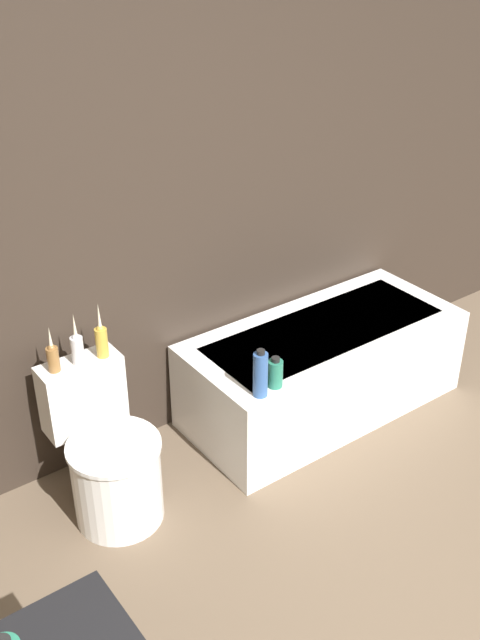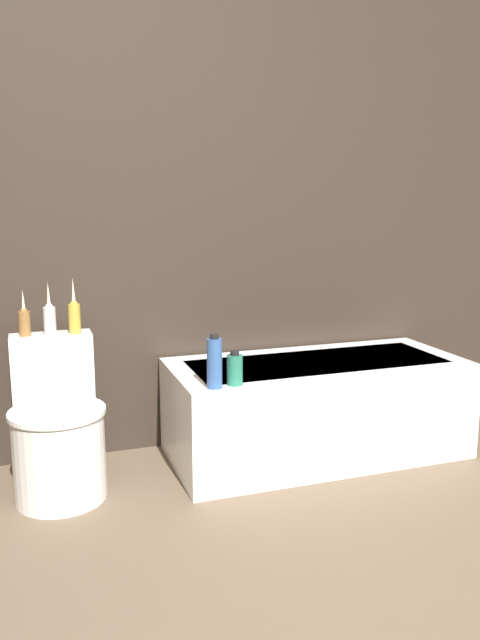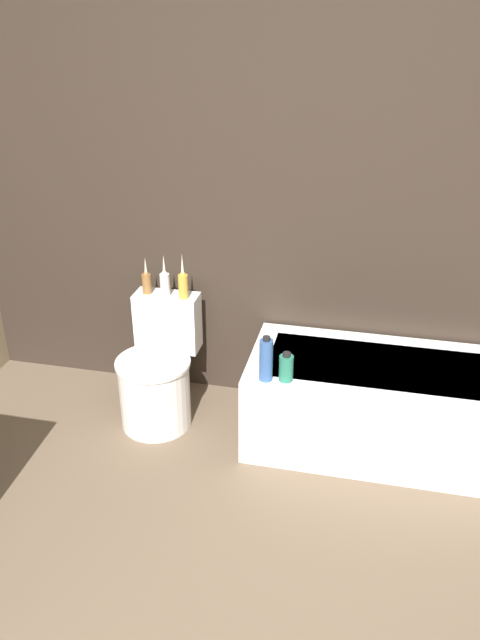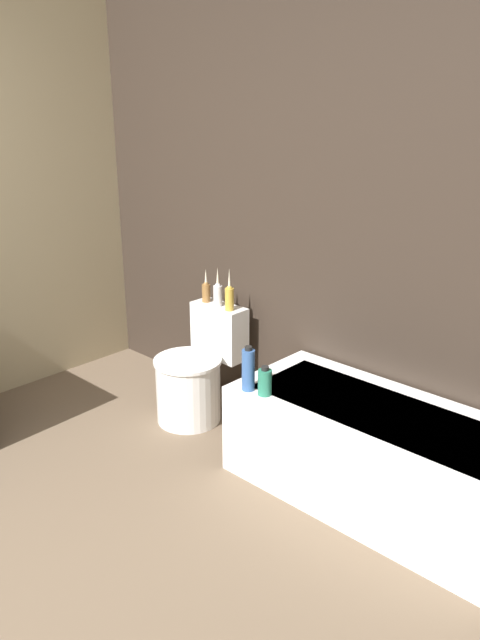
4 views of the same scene
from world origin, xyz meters
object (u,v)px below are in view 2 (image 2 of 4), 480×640
object	(u,v)px
toilet	(58,433)
vase_bronze	(74,315)
shampoo_bottle_tall	(214,363)
shampoo_bottle_short	(235,369)
bathtub	(316,407)
vase_silver	(50,317)
vase_gold	(24,320)

from	to	relation	value
toilet	vase_bronze	size ratio (longest dim) A/B	2.62
shampoo_bottle_tall	shampoo_bottle_short	size ratio (longest dim) A/B	1.55
bathtub	vase_silver	distance (m)	1.37
vase_bronze	shampoo_bottle_short	world-z (taller)	vase_bronze
shampoo_bottle_tall	shampoo_bottle_short	distance (m)	0.11
bathtub	shampoo_bottle_tall	size ratio (longest dim) A/B	6.25
vase_gold	shampoo_bottle_short	xyz separation A→B (m)	(0.85, -0.42, -0.19)
vase_gold	shampoo_bottle_short	size ratio (longest dim) A/B	1.39
toilet	vase_silver	xyz separation A→B (m)	(0.00, 0.20, 0.48)
vase_gold	shampoo_bottle_short	world-z (taller)	vase_gold
vase_gold	bathtub	bearing A→B (deg)	-7.40
bathtub	vase_gold	world-z (taller)	vase_gold
vase_gold	vase_silver	distance (m)	0.11
vase_gold	vase_silver	bearing A→B (deg)	-3.28
toilet	shampoo_bottle_tall	xyz separation A→B (m)	(0.65, -0.23, 0.32)
shampoo_bottle_short	toilet	bearing A→B (deg)	163.63
bathtub	toilet	bearing A→B (deg)	-178.80
toilet	shampoo_bottle_tall	bearing A→B (deg)	-19.89
vase_silver	shampoo_bottle_short	world-z (taller)	vase_silver
vase_gold	shampoo_bottle_short	bearing A→B (deg)	-26.39
toilet	vase_silver	distance (m)	0.52
bathtub	shampoo_bottle_tall	xyz separation A→B (m)	(-0.61, -0.26, 0.35)
vase_gold	toilet	bearing A→B (deg)	-62.04
toilet	vase_gold	world-z (taller)	vase_gold
shampoo_bottle_tall	vase_silver	bearing A→B (deg)	146.25
bathtub	shampoo_bottle_short	size ratio (longest dim) A/B	9.67
toilet	shampoo_bottle_short	distance (m)	0.82
toilet	shampoo_bottle_short	bearing A→B (deg)	-16.37
bathtub	shampoo_bottle_tall	bearing A→B (deg)	-157.02
vase_bronze	bathtub	bearing A→B (deg)	-7.92
vase_gold	shampoo_bottle_short	distance (m)	0.97
toilet	shampoo_bottle_short	xyz separation A→B (m)	(0.74, -0.22, 0.28)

